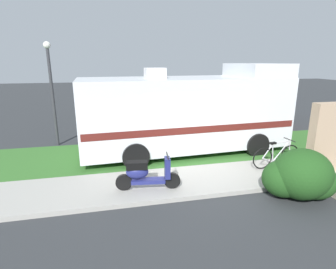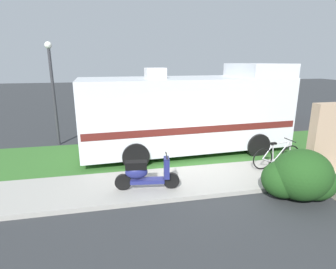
% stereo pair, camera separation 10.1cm
% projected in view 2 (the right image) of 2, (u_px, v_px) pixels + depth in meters
% --- Properties ---
extents(ground_plane, '(80.00, 80.00, 0.00)m').
position_uv_depth(ground_plane, '(188.00, 167.00, 9.08)').
color(ground_plane, '#2D3033').
extents(sidewalk, '(24.00, 2.00, 0.12)m').
position_uv_depth(sidewalk, '(199.00, 180.00, 7.94)').
color(sidewalk, '#9E9B93').
rests_on(sidewalk, ground).
extents(grass_strip, '(24.00, 3.40, 0.08)m').
position_uv_depth(grass_strip, '(177.00, 152.00, 10.49)').
color(grass_strip, '#336628').
rests_on(grass_strip, ground).
extents(motorhome_rv, '(7.90, 3.03, 3.38)m').
position_uv_depth(motorhome_rv, '(189.00, 112.00, 10.24)').
color(motorhome_rv, silver).
rests_on(motorhome_rv, ground).
extents(scooter, '(1.74, 0.55, 0.97)m').
position_uv_depth(scooter, '(145.00, 173.00, 7.15)').
color(scooter, black).
rests_on(scooter, ground).
extents(bicycle, '(1.75, 0.52, 0.91)m').
position_uv_depth(bicycle, '(277.00, 156.00, 8.63)').
color(bicycle, black).
rests_on(bicycle, ground).
extents(pickup_truck_near, '(5.50, 2.35, 1.87)m').
position_uv_depth(pickup_truck_near, '(248.00, 106.00, 15.30)').
color(pickup_truck_near, maroon).
rests_on(pickup_truck_near, ground).
extents(bush_by_porch, '(1.84, 1.38, 1.30)m').
position_uv_depth(bush_by_porch, '(300.00, 177.00, 6.83)').
color(bush_by_porch, '#1E4719').
rests_on(bush_by_porch, ground).
extents(street_lamp_post, '(0.28, 0.28, 4.21)m').
position_uv_depth(street_lamp_post, '(53.00, 84.00, 10.85)').
color(street_lamp_post, '#333338').
rests_on(street_lamp_post, ground).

